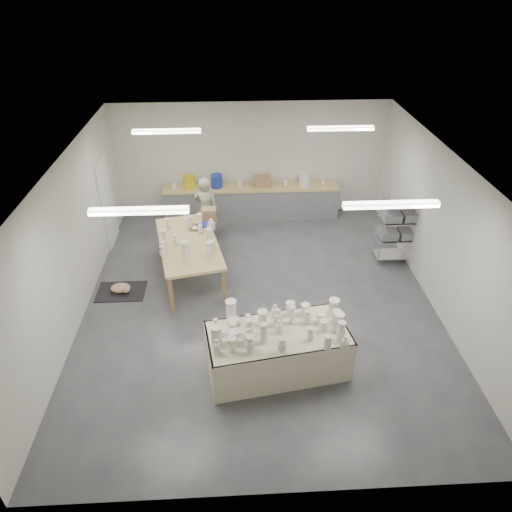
{
  "coord_description": "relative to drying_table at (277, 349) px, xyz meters",
  "views": [
    {
      "loc": [
        -0.46,
        -7.28,
        5.93
      ],
      "look_at": [
        -0.06,
        0.12,
        1.05
      ],
      "focal_mm": 32.0,
      "sensor_mm": 36.0,
      "label": 1
    }
  ],
  "objects": [
    {
      "name": "cat",
      "position": [
        -3.07,
        2.28,
        -0.34
      ],
      "size": [
        0.43,
        0.32,
        0.18
      ],
      "rotation": [
        0.0,
        0.0,
        0.04
      ],
      "color": "white",
      "rests_on": "rug"
    },
    {
      "name": "work_table",
      "position": [
        -1.59,
        2.88,
        0.44
      ],
      "size": [
        1.65,
        2.57,
        1.26
      ],
      "rotation": [
        0.0,
        0.0,
        0.21
      ],
      "color": "tan",
      "rests_on": "ground"
    },
    {
      "name": "room",
      "position": [
        -0.3,
        1.89,
        1.61
      ],
      "size": [
        8.0,
        8.02,
        3.0
      ],
      "color": "#424449",
      "rests_on": "ground"
    },
    {
      "name": "red_stool",
      "position": [
        -1.33,
        4.62,
        -0.19
      ],
      "size": [
        0.38,
        0.38,
        0.3
      ],
      "rotation": [
        0.0,
        0.0,
        0.22
      ],
      "color": "#A32B17",
      "rests_on": "ground"
    },
    {
      "name": "potter",
      "position": [
        -1.33,
        4.35,
        0.39
      ],
      "size": [
        0.7,
        0.56,
        1.68
      ],
      "primitive_type": "imported",
      "rotation": [
        0.0,
        0.0,
        2.85
      ],
      "color": "gray",
      "rests_on": "ground"
    },
    {
      "name": "drying_table",
      "position": [
        0.0,
        0.0,
        0.0
      ],
      "size": [
        2.46,
        1.46,
        1.19
      ],
      "rotation": [
        0.0,
        0.0,
        0.16
      ],
      "color": "olive",
      "rests_on": "ground"
    },
    {
      "name": "back_counter",
      "position": [
        -0.2,
        5.48,
        0.04
      ],
      "size": [
        4.6,
        0.6,
        1.24
      ],
      "color": "tan",
      "rests_on": "ground"
    },
    {
      "name": "wire_shelf",
      "position": [
        3.01,
        3.2,
        0.47
      ],
      "size": [
        0.88,
        0.48,
        1.8
      ],
      "color": "silver",
      "rests_on": "ground"
    },
    {
      "name": "rug",
      "position": [
        -3.09,
        2.29,
        -0.44
      ],
      "size": [
        1.0,
        0.7,
        0.02
      ],
      "primitive_type": "cube",
      "color": "black",
      "rests_on": "ground"
    }
  ]
}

